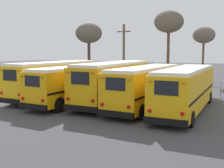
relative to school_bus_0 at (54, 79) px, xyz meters
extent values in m
plane|color=#424247|center=(5.81, 0.60, -1.77)|extent=(160.00, 160.00, 0.00)
cube|color=yellow|center=(0.00, 0.02, -0.06)|extent=(2.57, 9.96, 2.69)
cube|color=white|center=(0.00, 0.02, 1.38)|extent=(2.37, 9.56, 0.20)
cube|color=black|center=(-0.06, -4.99, -1.23)|extent=(2.50, 0.23, 0.36)
cube|color=black|center=(-0.06, -4.96, 0.67)|extent=(1.35, 0.05, 0.81)
sphere|color=red|center=(-0.98, -4.99, -0.67)|extent=(0.22, 0.22, 0.22)
sphere|color=orange|center=(-0.98, -4.99, 1.06)|extent=(0.18, 0.18, 0.18)
sphere|color=red|center=(0.86, -5.01, -0.67)|extent=(0.22, 0.22, 0.22)
sphere|color=orange|center=(0.86, -5.01, 1.06)|extent=(0.18, 0.18, 0.18)
cube|color=black|center=(-1.24, 0.03, -0.27)|extent=(0.14, 9.73, 0.14)
cube|color=black|center=(1.24, 0.00, -0.27)|extent=(0.14, 9.73, 0.14)
cylinder|color=black|center=(-1.10, 3.70, -1.25)|extent=(0.29, 1.03, 1.03)
cylinder|color=black|center=(1.19, 3.67, -1.25)|extent=(0.29, 1.03, 1.03)
cylinder|color=black|center=(-1.19, -3.63, -1.25)|extent=(0.29, 1.03, 1.03)
cylinder|color=black|center=(1.10, -3.66, -1.25)|extent=(0.29, 1.03, 1.03)
cube|color=#E5A00C|center=(2.90, -0.50, -0.19)|extent=(2.39, 10.57, 2.41)
cube|color=white|center=(2.90, -0.50, 1.11)|extent=(2.20, 10.14, 0.20)
cube|color=black|center=(2.87, -5.82, -1.22)|extent=(2.36, 0.22, 0.36)
cube|color=black|center=(2.87, -5.79, 0.47)|extent=(1.27, 0.04, 0.72)
sphere|color=red|center=(2.00, -5.82, -0.73)|extent=(0.22, 0.22, 0.22)
sphere|color=orange|center=(2.00, -5.82, 0.79)|extent=(0.18, 0.18, 0.18)
sphere|color=red|center=(3.74, -5.83, -0.73)|extent=(0.22, 0.22, 0.22)
sphere|color=orange|center=(3.74, -5.83, 0.79)|extent=(0.18, 0.18, 0.18)
cube|color=black|center=(1.73, -0.50, -0.37)|extent=(0.09, 10.34, 0.14)
cube|color=black|center=(4.07, -0.51, -0.37)|extent=(0.09, 10.34, 0.14)
cylinder|color=black|center=(1.85, 3.48, -1.24)|extent=(0.29, 1.07, 1.07)
cylinder|color=black|center=(4.01, 3.47, -1.24)|extent=(0.29, 1.07, 1.07)
cylinder|color=black|center=(1.80, -4.47, -1.24)|extent=(0.29, 1.07, 1.07)
cylinder|color=black|center=(3.95, -4.49, -1.24)|extent=(0.29, 1.07, 1.07)
cube|color=#E5A00C|center=(5.81, 0.21, -0.04)|extent=(2.73, 10.09, 2.75)
cube|color=white|center=(5.81, 0.21, 1.44)|extent=(2.53, 9.69, 0.20)
cube|color=black|center=(5.96, -4.84, -1.23)|extent=(2.48, 0.27, 0.36)
cube|color=black|center=(5.96, -4.81, 0.72)|extent=(1.34, 0.07, 0.82)
sphere|color=red|center=(5.05, -4.88, -0.66)|extent=(0.22, 0.22, 0.22)
sphere|color=orange|center=(5.05, -4.88, 1.12)|extent=(0.18, 0.18, 0.18)
sphere|color=red|center=(6.87, -4.82, -0.66)|extent=(0.22, 0.22, 0.22)
sphere|color=orange|center=(6.87, -4.82, 1.12)|extent=(0.18, 0.18, 0.18)
cube|color=black|center=(4.58, 0.17, -0.24)|extent=(0.32, 9.82, 0.14)
cube|color=black|center=(7.03, 0.25, -0.24)|extent=(0.32, 9.82, 0.14)
cylinder|color=black|center=(4.56, 3.89, -1.26)|extent=(0.31, 1.03, 1.02)
cylinder|color=black|center=(6.83, 3.96, -1.26)|extent=(0.31, 1.03, 1.02)
cylinder|color=black|center=(4.78, -3.53, -1.26)|extent=(0.31, 1.03, 1.02)
cylinder|color=black|center=(7.05, -3.46, -1.26)|extent=(0.31, 1.03, 1.02)
cube|color=#E5A00C|center=(8.71, -0.10, -0.16)|extent=(2.46, 10.15, 2.51)
cube|color=white|center=(8.71, -0.10, 1.19)|extent=(2.27, 9.75, 0.20)
cube|color=black|center=(8.65, -5.20, -1.24)|extent=(2.39, 0.23, 0.36)
cube|color=black|center=(8.65, -5.17, 0.53)|extent=(1.29, 0.05, 0.75)
sphere|color=red|center=(7.77, -5.20, -0.73)|extent=(0.22, 0.22, 0.22)
sphere|color=orange|center=(7.77, -5.20, 0.87)|extent=(0.18, 0.18, 0.18)
sphere|color=red|center=(9.52, -5.22, -0.73)|extent=(0.22, 0.22, 0.22)
sphere|color=orange|center=(9.52, -5.22, 0.87)|extent=(0.18, 0.18, 0.18)
cube|color=black|center=(7.53, -0.08, -0.35)|extent=(0.15, 9.92, 0.14)
cube|color=black|center=(9.89, -0.11, -0.35)|extent=(0.15, 9.92, 0.14)
cylinder|color=black|center=(7.67, 3.68, -1.27)|extent=(0.29, 1.00, 1.00)
cylinder|color=black|center=(9.85, 3.65, -1.27)|extent=(0.29, 1.00, 1.00)
cylinder|color=black|center=(7.57, -3.84, -1.27)|extent=(0.29, 1.00, 1.00)
cylinder|color=black|center=(9.75, -3.87, -1.27)|extent=(0.29, 1.00, 1.00)
cube|color=#EAAA0F|center=(11.61, -0.11, -0.18)|extent=(2.62, 10.76, 2.53)
cube|color=white|center=(11.61, -0.11, 1.19)|extent=(2.42, 10.33, 0.20)
cube|color=black|center=(11.76, -5.50, -1.26)|extent=(2.38, 0.26, 0.36)
cube|color=black|center=(11.76, -5.48, 0.52)|extent=(1.28, 0.06, 0.76)
sphere|color=red|center=(10.88, -5.54, -0.75)|extent=(0.22, 0.22, 0.22)
sphere|color=orange|center=(10.88, -5.54, 0.87)|extent=(0.18, 0.18, 0.18)
sphere|color=red|center=(12.63, -5.49, -0.75)|extent=(0.22, 0.22, 0.22)
sphere|color=orange|center=(12.63, -5.49, 0.87)|extent=(0.18, 0.18, 0.18)
cube|color=black|center=(10.44, -0.14, -0.37)|extent=(0.31, 10.49, 0.14)
cube|color=black|center=(12.79, -0.08, -0.37)|extent=(0.31, 10.49, 0.14)
cylinder|color=black|center=(10.42, 3.91, -1.30)|extent=(0.30, 0.94, 0.93)
cylinder|color=black|center=(12.59, 3.97, -1.30)|extent=(0.30, 0.94, 0.93)
cylinder|color=black|center=(10.64, -4.19, -1.30)|extent=(0.30, 0.94, 0.93)
cylinder|color=black|center=(12.81, -4.13, -1.30)|extent=(0.30, 0.94, 0.93)
cylinder|color=brown|center=(0.81, 12.79, 1.99)|extent=(0.31, 0.31, 7.51)
cube|color=brown|center=(0.81, 12.79, 4.84)|extent=(1.80, 0.14, 0.14)
cylinder|color=brown|center=(9.75, 17.37, 0.94)|extent=(0.25, 0.25, 5.42)
ellipsoid|color=#6B6051|center=(9.75, 17.37, 4.41)|extent=(2.75, 2.75, 2.06)
cylinder|color=#473323|center=(-4.38, 12.80, 1.02)|extent=(0.39, 0.39, 5.58)
ellipsoid|color=#5B5447|center=(-4.38, 12.80, 4.79)|extent=(3.56, 3.56, 2.67)
cylinder|color=brown|center=(6.60, 12.58, 1.53)|extent=(0.33, 0.33, 6.60)
ellipsoid|color=#5B5447|center=(6.60, 12.58, 5.76)|extent=(3.37, 3.37, 2.53)
cylinder|color=#939399|center=(-4.00, 6.56, -1.07)|extent=(0.06, 0.06, 1.40)
cylinder|color=#939399|center=(-1.55, 6.56, -1.07)|extent=(0.06, 0.06, 1.40)
cylinder|color=#939399|center=(0.90, 6.56, -1.07)|extent=(0.06, 0.06, 1.40)
cylinder|color=#939399|center=(3.36, 6.56, -1.07)|extent=(0.06, 0.06, 1.40)
cylinder|color=#939399|center=(5.81, 6.56, -1.07)|extent=(0.06, 0.06, 1.40)
cylinder|color=#939399|center=(8.26, 6.56, -1.07)|extent=(0.06, 0.06, 1.40)
cylinder|color=#939399|center=(10.71, 6.56, -1.07)|extent=(0.06, 0.06, 1.40)
cylinder|color=#939399|center=(13.16, 6.56, -1.07)|extent=(0.06, 0.06, 1.40)
cylinder|color=#939399|center=(5.81, 6.56, -0.37)|extent=(19.61, 0.04, 0.04)
camera|label=1|loc=(15.89, -19.56, 2.44)|focal=45.00mm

